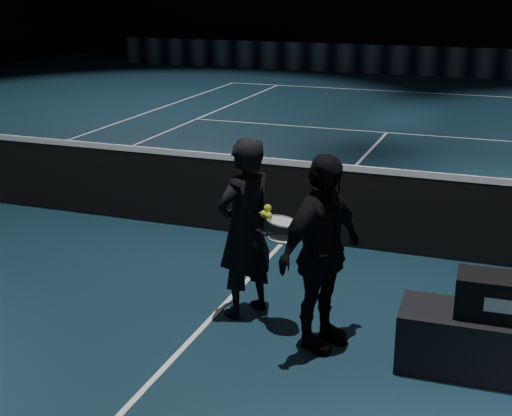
{
  "coord_description": "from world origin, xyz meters",
  "views": [
    {
      "loc": [
        2.36,
        -7.41,
        2.88
      ],
      "look_at": [
        0.4,
        -2.11,
        1.06
      ],
      "focal_mm": 50.0,
      "sensor_mm": 36.0,
      "label": 1
    }
  ],
  "objects_px": {
    "player_a": "(245,228)",
    "racket_lower": "(283,239)",
    "racket_bag": "(512,298)",
    "racket_upper": "(282,222)",
    "tennis_balls": "(267,213)",
    "player_b": "(321,253)",
    "player_bench": "(506,346)"
  },
  "relations": [
    {
      "from": "racket_bag",
      "to": "tennis_balls",
      "type": "bearing_deg",
      "value": 172.01
    },
    {
      "from": "racket_lower",
      "to": "tennis_balls",
      "type": "bearing_deg",
      "value": 178.53
    },
    {
      "from": "racket_lower",
      "to": "player_a",
      "type": "bearing_deg",
      "value": -180.0
    },
    {
      "from": "racket_bag",
      "to": "player_a",
      "type": "bearing_deg",
      "value": 170.19
    },
    {
      "from": "player_a",
      "to": "racket_lower",
      "type": "height_order",
      "value": "player_a"
    },
    {
      "from": "player_a",
      "to": "racket_upper",
      "type": "distance_m",
      "value": 0.43
    },
    {
      "from": "racket_bag",
      "to": "racket_upper",
      "type": "bearing_deg",
      "value": 172.31
    },
    {
      "from": "player_bench",
      "to": "tennis_balls",
      "type": "distance_m",
      "value": 2.15
    },
    {
      "from": "racket_upper",
      "to": "tennis_balls",
      "type": "height_order",
      "value": "tennis_balls"
    },
    {
      "from": "player_a",
      "to": "racket_upper",
      "type": "bearing_deg",
      "value": 100.4
    },
    {
      "from": "racket_bag",
      "to": "player_a",
      "type": "relative_size",
      "value": 0.49
    },
    {
      "from": "racket_bag",
      "to": "tennis_balls",
      "type": "relative_size",
      "value": 6.64
    },
    {
      "from": "racket_bag",
      "to": "player_b",
      "type": "relative_size",
      "value": 0.49
    },
    {
      "from": "racket_bag",
      "to": "player_b",
      "type": "distance_m",
      "value": 1.46
    },
    {
      "from": "player_a",
      "to": "racket_lower",
      "type": "distance_m",
      "value": 0.45
    },
    {
      "from": "player_bench",
      "to": "racket_lower",
      "type": "distance_m",
      "value": 1.91
    },
    {
      "from": "player_b",
      "to": "racket_upper",
      "type": "xyz_separation_m",
      "value": [
        -0.4,
        0.22,
        0.15
      ]
    },
    {
      "from": "player_b",
      "to": "racket_upper",
      "type": "relative_size",
      "value": 2.37
    },
    {
      "from": "player_a",
      "to": "player_b",
      "type": "xyz_separation_m",
      "value": [
        0.78,
        -0.34,
        0.0
      ]
    },
    {
      "from": "racket_bag",
      "to": "player_a",
      "type": "xyz_separation_m",
      "value": [
        -2.23,
        0.31,
        0.17
      ]
    },
    {
      "from": "player_a",
      "to": "tennis_balls",
      "type": "relative_size",
      "value": 13.45
    },
    {
      "from": "racket_upper",
      "to": "player_b",
      "type": "bearing_deg",
      "value": -9.08
    },
    {
      "from": "player_b",
      "to": "racket_lower",
      "type": "bearing_deg",
      "value": 89.9
    },
    {
      "from": "player_bench",
      "to": "racket_bag",
      "type": "relative_size",
      "value": 2.0
    },
    {
      "from": "racket_upper",
      "to": "tennis_balls",
      "type": "bearing_deg",
      "value": -170.43
    },
    {
      "from": "player_bench",
      "to": "racket_bag",
      "type": "distance_m",
      "value": 0.4
    },
    {
      "from": "player_bench",
      "to": "racket_upper",
      "type": "height_order",
      "value": "racket_upper"
    },
    {
      "from": "player_b",
      "to": "racket_upper",
      "type": "distance_m",
      "value": 0.48
    },
    {
      "from": "racket_upper",
      "to": "tennis_balls",
      "type": "xyz_separation_m",
      "value": [
        -0.15,
        0.03,
        0.05
      ]
    },
    {
      "from": "player_bench",
      "to": "racket_lower",
      "type": "relative_size",
      "value": 2.34
    },
    {
      "from": "racket_lower",
      "to": "racket_upper",
      "type": "bearing_deg",
      "value": 141.34
    },
    {
      "from": "racket_lower",
      "to": "tennis_balls",
      "type": "xyz_separation_m",
      "value": [
        -0.18,
        0.08,
        0.18
      ]
    }
  ]
}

